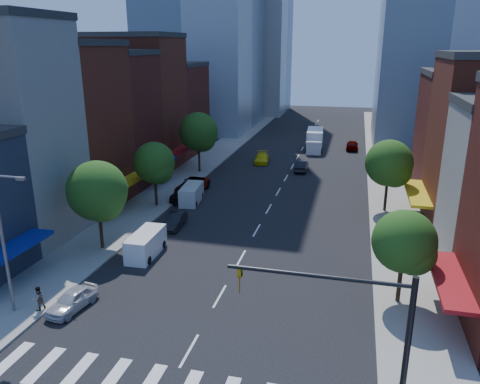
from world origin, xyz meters
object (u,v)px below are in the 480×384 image
at_px(traffic_car_far, 352,145).
at_px(box_truck, 315,141).
at_px(cargo_van_near, 145,245).
at_px(taxi, 262,158).
at_px(cargo_van_far, 191,194).
at_px(parked_car_rear, 185,192).
at_px(pedestrian_far, 38,298).
at_px(traffic_car_oncoming, 302,166).
at_px(parked_car_second, 175,220).
at_px(parked_car_third, 192,186).
at_px(parked_car_front, 72,300).

relative_size(traffic_car_far, box_truck, 0.55).
bearing_deg(cargo_van_near, taxi, 83.44).
relative_size(taxi, box_truck, 0.57).
height_order(cargo_van_far, box_truck, box_truck).
xyz_separation_m(parked_car_rear, pedestrian_far, (-1.00, -23.69, 0.18)).
xyz_separation_m(parked_car_rear, box_truck, (11.47, 28.18, 0.77)).
bearing_deg(traffic_car_oncoming, parked_car_second, 68.23).
xyz_separation_m(parked_car_third, cargo_van_near, (2.00, -16.79, 0.16)).
xyz_separation_m(parked_car_front, parked_car_second, (1.14, 14.75, -0.01)).
height_order(parked_car_rear, traffic_car_oncoming, parked_car_rear).
bearing_deg(cargo_van_near, box_truck, 76.08).
distance_m(cargo_van_near, taxi, 32.66).
height_order(parked_car_second, parked_car_third, parked_car_third).
relative_size(parked_car_front, parked_car_rear, 0.73).
xyz_separation_m(parked_car_second, parked_car_third, (-2.00, 10.46, 0.15)).
height_order(parked_car_rear, box_truck, box_truck).
bearing_deg(traffic_car_far, box_truck, 17.04).
xyz_separation_m(cargo_van_far, pedestrian_far, (-2.12, -22.54, 0.01)).
distance_m(parked_car_third, pedestrian_far, 26.02).
height_order(parked_car_rear, cargo_van_far, cargo_van_far).
height_order(parked_car_rear, pedestrian_far, pedestrian_far).
bearing_deg(parked_car_second, parked_car_third, 97.04).
bearing_deg(cargo_van_near, parked_car_second, 88.62).
distance_m(cargo_van_near, traffic_car_oncoming, 30.50).
bearing_deg(traffic_car_far, taxi, 44.02).
relative_size(cargo_van_far, taxi, 0.99).
bearing_deg(parked_car_front, cargo_van_far, 97.28).
xyz_separation_m(parked_car_front, cargo_van_far, (0.26, 21.76, 0.28)).
distance_m(parked_car_third, traffic_car_far, 32.63).
relative_size(cargo_van_near, traffic_car_far, 1.02).
bearing_deg(traffic_car_oncoming, box_truck, -92.23).
relative_size(parked_car_front, cargo_van_far, 0.84).
distance_m(parked_car_front, parked_car_third, 25.23).
bearing_deg(traffic_car_far, parked_car_rear, 60.07).
distance_m(parked_car_second, cargo_van_far, 7.06).
height_order(cargo_van_near, traffic_car_far, cargo_van_near).
bearing_deg(parked_car_rear, traffic_car_oncoming, 52.28).
height_order(parked_car_third, cargo_van_far, cargo_van_far).
height_order(parked_car_second, pedestrian_far, pedestrian_far).
distance_m(traffic_car_far, pedestrian_far, 56.69).
xyz_separation_m(taxi, traffic_car_oncoming, (6.06, -3.39, 0.03)).
distance_m(parked_car_second, taxi, 26.35).
bearing_deg(parked_car_third, taxi, 74.95).
bearing_deg(box_truck, cargo_van_far, -112.76).
height_order(parked_car_front, traffic_car_oncoming, traffic_car_oncoming).
bearing_deg(parked_car_front, traffic_car_far, 80.68).
xyz_separation_m(cargo_van_near, taxi, (2.93, 32.52, -0.28)).
distance_m(parked_car_front, taxi, 41.14).
relative_size(parked_car_rear, taxi, 1.13).
xyz_separation_m(parked_car_third, cargo_van_far, (1.12, -3.46, 0.14)).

